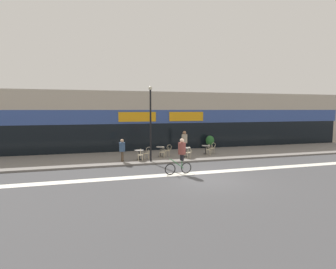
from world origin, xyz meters
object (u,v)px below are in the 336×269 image
(planter_pot, at_px, (210,142))
(cyclist_0, at_px, (181,153))
(cafe_chair_1_side, at_px, (168,150))
(cafe_chair_3_side, at_px, (213,147))
(bistro_table_2, at_px, (186,150))
(pedestrian_far_end, at_px, (184,140))
(cafe_chair_3_near, at_px, (209,149))
(bistro_table_0, at_px, (139,153))
(cafe_chair_0_side, at_px, (148,152))
(cafe_chair_1_near, at_px, (163,151))
(cafe_chair_2_near, at_px, (189,152))
(lamp_post, at_px, (151,119))
(cafe_chair_0_near, at_px, (140,154))
(bistro_table_1, at_px, (160,150))
(pedestrian_near_end, at_px, (122,148))
(bistro_table_3, at_px, (206,148))

(planter_pot, bearing_deg, cyclist_0, -124.87)
(cafe_chair_1_side, height_order, cafe_chair_3_side, same)
(bistro_table_2, distance_m, pedestrian_far_end, 1.97)
(cafe_chair_3_side, bearing_deg, cafe_chair_3_near, 36.80)
(cafe_chair_3_side, bearing_deg, cafe_chair_1_side, -6.21)
(bistro_table_0, relative_size, bistro_table_2, 0.95)
(cafe_chair_0_side, height_order, cafe_chair_1_near, same)
(bistro_table_0, xyz_separation_m, bistro_table_2, (3.61, 0.02, 0.03))
(bistro_table_2, height_order, cafe_chair_1_side, cafe_chair_1_side)
(cafe_chair_2_near, xyz_separation_m, lamp_post, (-2.94, -0.29, 2.50))
(cafe_chair_3_near, bearing_deg, cafe_chair_1_near, 99.44)
(cafe_chair_0_near, height_order, cafe_chair_0_side, same)
(planter_pot, bearing_deg, lamp_post, -146.78)
(cafe_chair_0_near, distance_m, cyclist_0, 4.22)
(bistro_table_1, bearing_deg, planter_pot, 25.61)
(bistro_table_2, xyz_separation_m, cafe_chair_3_near, (2.02, 0.26, -0.01))
(cafe_chair_1_near, height_order, planter_pot, planter_pot)
(planter_pot, xyz_separation_m, pedestrian_near_end, (-8.41, -3.77, 0.25))
(cafe_chair_0_near, relative_size, cafe_chair_1_near, 1.00)
(bistro_table_3, height_order, cafe_chair_1_near, cafe_chair_1_near)
(bistro_table_2, relative_size, cafe_chair_3_near, 0.82)
(bistro_table_0, xyz_separation_m, lamp_post, (0.68, -0.89, 2.51))
(cafe_chair_0_near, height_order, cafe_chair_3_side, same)
(planter_pot, height_order, pedestrian_far_end, pedestrian_far_end)
(bistro_table_1, xyz_separation_m, planter_pot, (5.36, 2.57, 0.15))
(bistro_table_0, relative_size, cafe_chair_2_near, 0.78)
(bistro_table_0, relative_size, bistro_table_1, 0.92)
(pedestrian_far_end, bearing_deg, lamp_post, -128.13)
(lamp_post, bearing_deg, cafe_chair_0_near, 158.55)
(cafe_chair_1_near, bearing_deg, bistro_table_3, -85.41)
(bistro_table_1, relative_size, cafe_chair_1_side, 0.85)
(pedestrian_far_end, bearing_deg, cafe_chair_3_near, -32.27)
(bistro_table_0, height_order, pedestrian_near_end, pedestrian_near_end)
(bistro_table_3, distance_m, cafe_chair_2_near, 2.52)
(cafe_chair_0_near, bearing_deg, bistro_table_0, 3.80)
(cafe_chair_3_near, distance_m, cafe_chair_3_side, 0.90)
(pedestrian_far_end, bearing_deg, bistro_table_3, -17.80)
(lamp_post, xyz_separation_m, pedestrian_near_end, (-1.94, 0.47, -2.07))
(cafe_chair_0_near, relative_size, pedestrian_near_end, 0.57)
(bistro_table_0, xyz_separation_m, cafe_chair_3_near, (5.63, 0.28, 0.02))
(cafe_chair_3_side, xyz_separation_m, pedestrian_near_end, (-7.52, -1.35, 0.42))
(cafe_chair_1_side, height_order, planter_pot, planter_pot)
(cafe_chair_0_side, bearing_deg, pedestrian_near_end, 15.35)
(lamp_post, distance_m, pedestrian_near_end, 2.87)
(bistro_table_0, height_order, pedestrian_far_end, pedestrian_far_end)
(cafe_chair_0_near, height_order, cafe_chair_1_near, same)
(cafe_chair_1_side, distance_m, planter_pot, 5.38)
(bistro_table_1, xyz_separation_m, pedestrian_near_end, (-3.05, -1.20, 0.40))
(bistro_table_1, relative_size, cafe_chair_3_near, 0.85)
(cafe_chair_0_near, height_order, cafe_chair_1_side, same)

